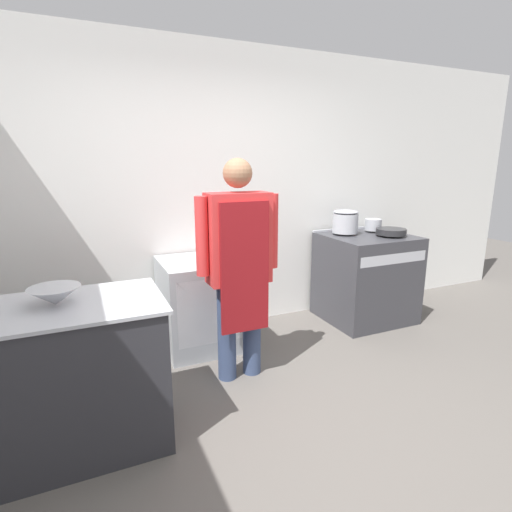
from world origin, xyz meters
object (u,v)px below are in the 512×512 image
(stove, at_px, (366,277))
(sauce_pot, at_px, (373,225))
(fridge_unit, at_px, (199,304))
(mixing_bowl, at_px, (55,296))
(stock_pot, at_px, (345,221))
(saute_pan, at_px, (391,231))
(person_cook, at_px, (239,259))

(stove, relative_size, sauce_pot, 5.24)
(fridge_unit, height_order, sauce_pot, sauce_pot)
(stove, distance_m, mixing_bowl, 3.03)
(fridge_unit, distance_m, stock_pot, 1.72)
(stove, height_order, stock_pot, stock_pot)
(mixing_bowl, distance_m, stock_pot, 2.85)
(stove, relative_size, stock_pot, 3.55)
(mixing_bowl, height_order, saute_pan, saute_pan)
(fridge_unit, xyz_separation_m, stock_pot, (1.59, 0.06, 0.64))
(mixing_bowl, bearing_deg, stock_pot, 20.80)
(saute_pan, bearing_deg, fridge_unit, 173.74)
(fridge_unit, distance_m, sauce_pot, 2.04)
(sauce_pot, bearing_deg, saute_pan, -90.00)
(saute_pan, relative_size, sauce_pot, 1.70)
(fridge_unit, xyz_separation_m, sauce_pot, (1.96, 0.06, 0.58))
(mixing_bowl, relative_size, saute_pan, 0.92)
(stove, relative_size, person_cook, 0.55)
(mixing_bowl, distance_m, sauce_pot, 3.20)
(fridge_unit, relative_size, stock_pot, 3.09)
(stock_pot, xyz_separation_m, sauce_pot, (0.37, 0.00, -0.06))
(stock_pot, relative_size, sauce_pot, 1.47)
(stove, distance_m, sauce_pot, 0.57)
(fridge_unit, distance_m, saute_pan, 2.04)
(mixing_bowl, relative_size, sauce_pot, 1.56)
(stock_pot, bearing_deg, stove, -35.50)
(person_cook, height_order, saute_pan, person_cook)
(mixing_bowl, bearing_deg, sauce_pot, 18.47)
(person_cook, distance_m, saute_pan, 1.87)
(stove, relative_size, mixing_bowl, 3.36)
(stove, bearing_deg, saute_pan, -38.28)
(mixing_bowl, bearing_deg, saute_pan, 13.70)
(person_cook, relative_size, stock_pot, 6.43)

